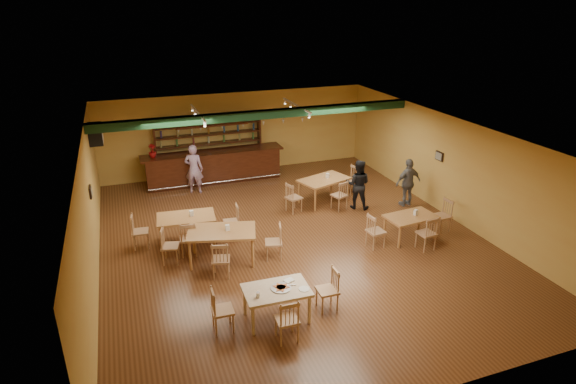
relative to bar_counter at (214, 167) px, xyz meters
name	(u,v)px	position (x,y,z in m)	size (l,w,h in m)	color
floor	(292,239)	(1.09, -5.15, -0.56)	(12.00, 12.00, 0.00)	#512D17
ceiling_beam	(260,115)	(1.09, -2.35, 2.31)	(10.00, 0.30, 0.25)	black
track_rail_left	(198,113)	(-0.71, -1.75, 2.38)	(0.05, 2.50, 0.05)	white
track_rail_right	(296,105)	(2.49, -1.75, 2.38)	(0.05, 2.50, 0.05)	white
ac_unit	(96,134)	(-3.71, -0.95, 1.79)	(0.34, 0.70, 0.48)	white
picture_left	(90,192)	(-3.88, -4.15, 1.14)	(0.04, 0.34, 0.28)	black
picture_right	(439,156)	(6.06, -4.65, 1.14)	(0.04, 0.34, 0.28)	black
bar_counter	(214,167)	(0.00, 0.00, 0.00)	(5.02, 0.85, 1.13)	black
back_bar_hutch	(209,146)	(0.00, 0.63, 0.57)	(3.88, 0.40, 2.28)	black
poinsettia	(152,151)	(-2.06, 0.00, 0.80)	(0.26, 0.26, 0.47)	maroon
dining_table_a	(187,229)	(-1.63, -4.35, -0.19)	(1.52, 0.91, 0.76)	#AA6D3C
dining_table_b	(324,190)	(2.96, -3.05, -0.17)	(1.58, 0.95, 0.79)	#AA6D3C
dining_table_c	(222,245)	(-0.95, -5.64, -0.15)	(1.67, 1.00, 0.83)	#AA6D3C
dining_table_d	(410,227)	(4.15, -6.21, -0.23)	(1.36, 0.82, 0.68)	#AA6D3C
near_table	(277,304)	(-0.42, -8.36, -0.21)	(1.33, 0.85, 0.71)	tan
pizza_tray	(281,288)	(-0.33, -8.36, 0.15)	(0.40, 0.40, 0.01)	silver
parmesan_shaker	(258,295)	(-0.85, -8.50, 0.20)	(0.07, 0.07, 0.11)	#EAE5C6
napkin_stack	(289,281)	(-0.09, -8.17, 0.16)	(0.20, 0.15, 0.03)	white
pizza_server	(287,285)	(-0.19, -8.31, 0.16)	(0.32, 0.09, 0.00)	silver
side_plate	(304,289)	(0.10, -8.55, 0.15)	(0.22, 0.22, 0.01)	white
patron_bar	(194,169)	(-0.83, -0.83, 0.28)	(0.62, 0.40, 1.69)	#85499E
patron_right_a	(358,184)	(3.76, -3.85, 0.22)	(0.76, 0.60, 1.57)	black
patron_right_b	(408,182)	(5.35, -4.21, 0.21)	(0.91, 0.38, 1.55)	slate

